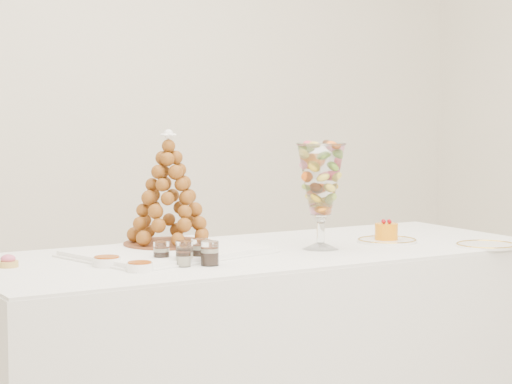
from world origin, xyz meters
TOP-DOWN VIEW (x-y plane):
  - buffet_table at (0.08, 0.12)m, footprint 2.08×0.94m
  - lace_tray at (-0.25, 0.18)m, footprint 0.70×0.60m
  - macaron_vase at (0.28, 0.06)m, footprint 0.17×0.17m
  - cake_plate at (0.58, 0.10)m, footprint 0.22×0.22m
  - spare_plate at (0.83, -0.16)m, footprint 0.22×0.22m
  - pink_tart at (-0.80, 0.16)m, footprint 0.06×0.06m
  - verrine_a at (-0.34, 0.02)m, footprint 0.06×0.06m
  - verrine_b at (-0.28, -0.04)m, footprint 0.06×0.06m
  - verrine_c at (-0.22, -0.01)m, footprint 0.07×0.07m
  - verrine_d at (-0.30, -0.07)m, footprint 0.05×0.05m
  - verrine_e at (-0.22, -0.09)m, footprint 0.06×0.06m
  - ramekin_back at (-0.52, 0.04)m, footprint 0.09×0.09m
  - ramekin_front at (-0.46, -0.10)m, footprint 0.08×0.08m
  - croquembouche at (-0.21, 0.28)m, footprint 0.34×0.34m
  - mousse_cake at (0.58, 0.10)m, footprint 0.09×0.09m

SIDE VIEW (x-z plane):
  - buffet_table at x=0.08m, z-range 0.00..0.77m
  - spare_plate at x=0.83m, z-range 0.77..0.78m
  - cake_plate at x=0.58m, z-range 0.77..0.78m
  - lace_tray at x=-0.25m, z-range 0.77..0.79m
  - ramekin_front at x=-0.46m, z-range 0.77..0.80m
  - ramekin_back at x=-0.52m, z-range 0.77..0.80m
  - pink_tart at x=-0.80m, z-range 0.77..0.81m
  - verrine_d at x=-0.30m, z-range 0.77..0.84m
  - verrine_a at x=-0.34m, z-range 0.77..0.84m
  - verrine_b at x=-0.28m, z-range 0.77..0.85m
  - verrine_c at x=-0.22m, z-range 0.77..0.85m
  - verrine_e at x=-0.22m, z-range 0.77..0.85m
  - mousse_cake at x=0.58m, z-range 0.78..0.85m
  - croquembouche at x=-0.21m, z-range 0.79..1.19m
  - macaron_vase at x=0.28m, z-range 0.83..1.20m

